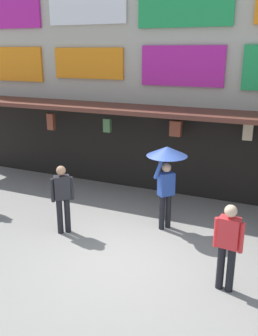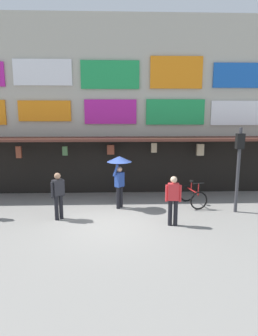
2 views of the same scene
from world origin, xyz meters
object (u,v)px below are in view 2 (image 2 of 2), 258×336
Objects in this scene: traffic_light_far at (239,156)px; bicycle_parked at (193,196)px; pedestrian_in_blue at (58,193)px; pedestrian_with_umbrella at (119,167)px; pedestrian_in_green at (173,198)px.

traffic_light_far reaches higher than bicycle_parked.
pedestrian_in_blue is at bearing -164.61° from bicycle_parked.
pedestrian_with_umbrella is (-4.41, 0.61, -0.50)m from traffic_light_far.
bicycle_parked is at bearing 149.56° from traffic_light_far.
bicycle_parked is 0.61× the size of pedestrian_with_umbrella.
bicycle_parked is at bearing 15.39° from pedestrian_in_blue.
bicycle_parked is 5.35m from pedestrian_in_blue.
pedestrian_in_blue is at bearing -151.26° from pedestrian_with_umbrella.
pedestrian_in_green is at bearing -46.86° from pedestrian_with_umbrella.
pedestrian_with_umbrella is at bearing 172.15° from traffic_light_far.
traffic_light_far reaches higher than pedestrian_in_blue.
pedestrian_in_green is at bearing -10.27° from pedestrian_in_blue.
pedestrian_in_blue is at bearing 169.73° from pedestrian_in_green.
traffic_light_far is 1.90× the size of pedestrian_in_green.
pedestrian_with_umbrella is at bearing 133.14° from pedestrian_in_green.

